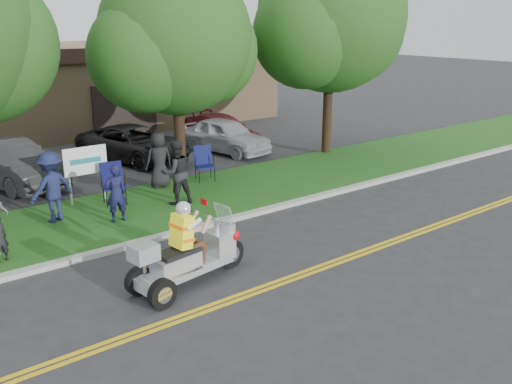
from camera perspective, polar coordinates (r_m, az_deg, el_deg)
ground at (r=12.61m, az=6.51°, el=-6.69°), size 120.00×120.00×0.00m
centerline_near at (r=12.24m, az=8.38°, el=-7.54°), size 60.00×0.10×0.01m
centerline_far at (r=12.34m, az=7.85°, el=-7.29°), size 60.00×0.10×0.01m
curb at (r=14.77m, az=-1.60°, el=-2.59°), size 60.00×0.25×0.12m
grass_verge at (r=16.48m, az=-5.94°, el=-0.51°), size 60.00×4.00×0.10m
commercial_building at (r=29.18m, az=-17.01°, el=10.76°), size 18.00×8.20×4.00m
tree_mid at (r=17.71m, az=-8.36°, el=15.13°), size 5.88×4.80×7.05m
tree_right at (r=21.46m, az=7.95°, el=17.17°), size 6.86×5.60×8.07m
business_sign at (r=16.19m, az=-17.50°, el=2.86°), size 1.25×0.06×1.75m
trike_scooter at (r=11.04m, az=-7.28°, el=-6.78°), size 2.79×1.06×1.82m
lawn_chair_a at (r=16.08m, az=-14.85°, el=1.19°), size 0.74×0.76×1.18m
lawn_chair_b at (r=17.90m, az=-5.52°, el=3.28°), size 0.74×0.76×1.13m
spectator_adult_left at (r=14.53m, az=-14.53°, el=-0.14°), size 0.59×0.42×1.53m
spectator_adult_mid at (r=15.56m, az=-8.39°, el=2.07°), size 0.95×0.77×1.86m
spectator_chair_a at (r=15.01m, az=-20.75°, el=0.51°), size 1.36×1.03×1.87m
spectator_chair_b at (r=17.24m, az=-10.18°, el=3.36°), size 0.91×0.64×1.76m
parked_car_left at (r=19.14m, az=-24.51°, el=2.68°), size 2.72×4.72×1.47m
parked_car_mid at (r=21.22m, az=-12.73°, el=5.01°), size 3.55×5.21×1.33m
parked_car_right at (r=23.21m, az=-3.62°, el=6.44°), size 1.83×4.45×1.29m
parked_car_far_right at (r=22.08m, az=-3.22°, el=5.98°), size 2.39×4.28×1.38m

